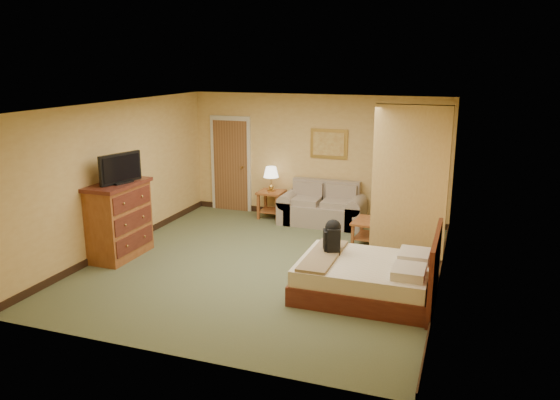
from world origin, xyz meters
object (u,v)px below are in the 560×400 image
at_px(loveseat, 322,210).
at_px(coffee_table, 373,228).
at_px(bed, 369,277).
at_px(dresser, 119,220).

bearing_deg(loveseat, coffee_table, -37.79).
distance_m(loveseat, bed, 3.55).
height_order(coffee_table, bed, bed).
bearing_deg(dresser, coffee_table, 27.64).
bearing_deg(bed, dresser, 177.62).
bearing_deg(coffee_table, dresser, -152.36).
height_order(dresser, bed, dresser).
distance_m(coffee_table, bed, 2.28).
height_order(loveseat, bed, bed).
height_order(loveseat, coffee_table, loveseat).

